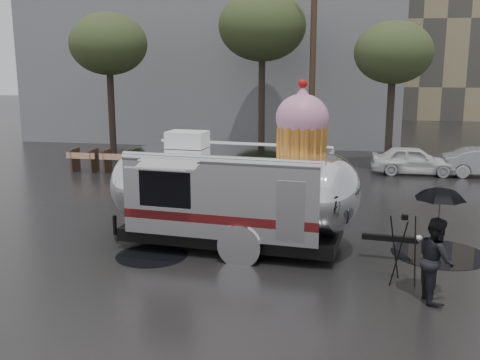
# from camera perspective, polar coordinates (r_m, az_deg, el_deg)

# --- Properties ---
(ground) EXTENTS (120.00, 120.00, 0.00)m
(ground) POSITION_cam_1_polar(r_m,az_deg,el_deg) (13.94, -7.14, -7.96)
(ground) COLOR black
(ground) RESTS_ON ground
(puddles) EXTENTS (14.79, 7.20, 0.01)m
(puddles) POSITION_cam_1_polar(r_m,az_deg,el_deg) (13.37, -10.61, -8.95)
(puddles) COLOR black
(puddles) RESTS_ON ground
(grey_building) EXTENTS (22.00, 12.00, 13.00)m
(grey_building) POSITION_cam_1_polar(r_m,az_deg,el_deg) (37.39, -1.89, 14.70)
(grey_building) COLOR slate
(grey_building) RESTS_ON ground
(utility_pole) EXTENTS (1.60, 0.28, 9.00)m
(utility_pole) POSITION_cam_1_polar(r_m,az_deg,el_deg) (26.50, 7.39, 11.66)
(utility_pole) COLOR #473323
(utility_pole) RESTS_ON ground
(tree_left) EXTENTS (3.64, 3.64, 6.95)m
(tree_left) POSITION_cam_1_polar(r_m,az_deg,el_deg) (27.78, -13.22, 13.24)
(tree_left) COLOR #382D26
(tree_left) RESTS_ON ground
(tree_mid) EXTENTS (4.20, 4.20, 8.03)m
(tree_mid) POSITION_cam_1_polar(r_m,az_deg,el_deg) (27.81, 2.28, 15.30)
(tree_mid) COLOR #382D26
(tree_mid) RESTS_ON ground
(tree_right) EXTENTS (3.36, 3.36, 6.42)m
(tree_right) POSITION_cam_1_polar(r_m,az_deg,el_deg) (25.53, 15.32, 12.31)
(tree_right) COLOR #382D26
(tree_right) RESTS_ON ground
(barricade_row) EXTENTS (4.30, 0.80, 1.00)m
(barricade_row) POSITION_cam_1_polar(r_m,az_deg,el_deg) (24.77, -12.41, 1.93)
(barricade_row) COLOR #473323
(barricade_row) RESTS_ON ground
(airstream_trailer) EXTENTS (8.17, 3.32, 4.41)m
(airstream_trailer) POSITION_cam_1_polar(r_m,az_deg,el_deg) (14.35, -0.40, -0.84)
(airstream_trailer) COLOR silver
(airstream_trailer) RESTS_ON ground
(person_right) EXTENTS (0.60, 0.90, 1.72)m
(person_right) POSITION_cam_1_polar(r_m,az_deg,el_deg) (11.95, 19.25, -7.63)
(person_right) COLOR black
(person_right) RESTS_ON ground
(umbrella_black) EXTENTS (1.20, 1.20, 2.37)m
(umbrella_black) POSITION_cam_1_polar(r_m,az_deg,el_deg) (11.64, 19.62, -2.53)
(umbrella_black) COLOR black
(umbrella_black) RESTS_ON ground
(tripod) EXTENTS (0.59, 0.64, 1.56)m
(tripod) POSITION_cam_1_polar(r_m,az_deg,el_deg) (12.58, 16.24, -6.12)
(tripod) COLOR black
(tripod) RESTS_ON ground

